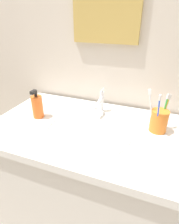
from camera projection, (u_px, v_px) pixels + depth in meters
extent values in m
cube|color=beige|center=(106.00, 51.00, 1.09)|extent=(2.16, 0.04, 2.40)
cube|color=silver|center=(85.00, 189.00, 1.17)|extent=(0.92, 0.57, 0.85)
cube|color=white|center=(85.00, 129.00, 0.97)|extent=(0.96, 0.61, 0.04)
ellipsoid|color=white|center=(87.00, 139.00, 0.94)|extent=(0.38, 0.38, 0.10)
torus|color=white|center=(87.00, 131.00, 0.92)|extent=(0.44, 0.44, 0.02)
cylinder|color=#595B60|center=(87.00, 146.00, 0.96)|extent=(0.03, 0.03, 0.01)
cylinder|color=silver|center=(102.00, 102.00, 1.08)|extent=(0.02, 0.02, 0.12)
cylinder|color=silver|center=(99.00, 103.00, 1.03)|extent=(0.02, 0.11, 0.05)
cylinder|color=silver|center=(103.00, 89.00, 1.06)|extent=(0.01, 0.05, 0.01)
cylinder|color=orange|center=(159.00, 121.00, 0.90)|extent=(0.08, 0.08, 0.11)
cylinder|color=green|center=(163.00, 113.00, 0.89)|extent=(0.02, 0.02, 0.17)
cube|color=white|center=(168.00, 96.00, 0.86)|extent=(0.02, 0.02, 0.02)
cylinder|color=white|center=(151.00, 112.00, 0.88)|extent=(0.05, 0.01, 0.19)
cube|color=white|center=(150.00, 92.00, 0.84)|extent=(0.02, 0.01, 0.03)
cylinder|color=yellow|center=(164.00, 113.00, 0.90)|extent=(0.03, 0.04, 0.16)
cube|color=white|center=(170.00, 97.00, 0.87)|extent=(0.02, 0.02, 0.03)
cylinder|color=blue|center=(158.00, 115.00, 0.85)|extent=(0.02, 0.05, 0.19)
cube|color=white|center=(160.00, 98.00, 0.79)|extent=(0.01, 0.02, 0.03)
cylinder|color=orange|center=(37.00, 107.00, 1.01)|extent=(0.06, 0.06, 0.12)
cylinder|color=black|center=(35.00, 95.00, 0.98)|extent=(0.02, 0.02, 0.02)
cube|color=black|center=(33.00, 92.00, 0.96)|extent=(0.02, 0.04, 0.02)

